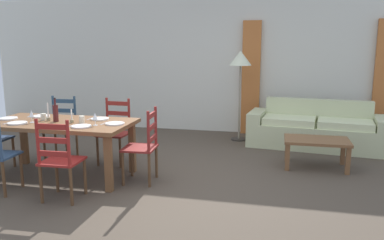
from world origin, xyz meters
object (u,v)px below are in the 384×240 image
object	(u,v)px
dining_table	(60,128)
dining_chair_far_left	(62,128)
coffee_cup_secondary	(43,117)
wine_glass_near_right	(95,117)
dining_chair_far_right	(115,131)
coffee_cup_primary	(82,119)
wine_glass_near_left	(31,114)
dining_chair_head_east	(144,146)
coffee_table	(317,143)
wine_bottle	(56,113)
dining_chair_near_right	(60,160)
couch	(316,130)
standing_lamp	(240,64)

from	to	relation	value
dining_table	dining_chair_far_left	distance (m)	0.93
dining_table	coffee_cup_secondary	bearing A→B (deg)	172.04
wine_glass_near_right	dining_chair_far_right	bearing A→B (deg)	98.74
dining_chair_far_right	coffee_cup_primary	distance (m)	0.83
wine_glass_near_left	coffee_cup_primary	distance (m)	0.66
dining_chair_head_east	coffee_table	size ratio (longest dim) A/B	1.07
wine_glass_near_left	wine_bottle	bearing A→B (deg)	26.64
wine_bottle	coffee_cup_primary	distance (m)	0.38
dining_table	wine_bottle	distance (m)	0.21
dining_chair_near_right	dining_chair_head_east	xyz separation A→B (m)	(0.70, 0.79, 0.00)
dining_chair_near_right	dining_chair_far_right	world-z (taller)	same
wine_glass_near_right	dining_chair_head_east	bearing A→B (deg)	16.14
dining_table	coffee_cup_primary	world-z (taller)	coffee_cup_primary
couch	coffee_table	xyz separation A→B (m)	(-0.10, -1.22, 0.06)
wine_glass_near_right	coffee_cup_primary	size ratio (longest dim) A/B	1.79
wine_bottle	coffee_cup_secondary	world-z (taller)	wine_bottle
dining_chair_near_right	wine_bottle	world-z (taller)	wine_bottle
dining_chair_far_right	wine_glass_near_left	world-z (taller)	dining_chair_far_right
dining_chair_far_right	coffee_cup_secondary	distance (m)	1.05
wine_glass_near_left	couch	world-z (taller)	wine_glass_near_left
coffee_cup_secondary	dining_table	bearing A→B (deg)	-7.96
dining_chair_near_right	wine_glass_near_left	distance (m)	1.04
coffee_table	dining_chair_far_right	bearing A→B (deg)	-171.91
dining_chair_near_right	dining_chair_far_left	distance (m)	1.78
dining_table	standing_lamp	world-z (taller)	standing_lamp
wine_glass_near_right	coffee_cup_secondary	xyz separation A→B (m)	(-0.84, 0.16, -0.07)
dining_chair_head_east	wine_bottle	world-z (taller)	wine_bottle
dining_chair_near_right	dining_chair_head_east	bearing A→B (deg)	48.31
couch	dining_chair_head_east	bearing A→B (deg)	-134.69
dining_chair_near_right	coffee_table	distance (m)	3.48
wine_bottle	dining_chair_near_right	bearing A→B (deg)	-56.65
dining_chair_far_left	standing_lamp	world-z (taller)	standing_lamp
dining_chair_head_east	dining_table	bearing A→B (deg)	-177.93
couch	wine_glass_near_left	bearing A→B (deg)	-146.26
dining_chair_head_east	dining_chair_far_right	bearing A→B (deg)	135.09
wine_bottle	wine_glass_near_left	xyz separation A→B (m)	(-0.27, -0.13, -0.01)
dining_chair_near_right	dining_chair_head_east	distance (m)	1.06
dining_chair_far_right	coffee_cup_secondary	xyz separation A→B (m)	(-0.70, -0.71, 0.32)
dining_chair_head_east	wine_bottle	distance (m)	1.25
coffee_cup_primary	coffee_cup_secondary	size ratio (longest dim) A/B	1.00
standing_lamp	coffee_cup_primary	bearing A→B (deg)	-124.48
coffee_cup_primary	dining_chair_far_left	bearing A→B (deg)	134.98
dining_chair_head_east	coffee_table	world-z (taller)	dining_chair_head_east
dining_chair_far_right	standing_lamp	xyz separation A→B (m)	(1.65, 1.81, 0.93)
wine_bottle	coffee_table	world-z (taller)	wine_bottle
coffee_table	coffee_cup_primary	bearing A→B (deg)	-158.84
wine_bottle	coffee_cup_secondary	size ratio (longest dim) A/B	3.51
dining_table	coffee_cup_secondary	xyz separation A→B (m)	(-0.26, 0.04, 0.13)
dining_chair_near_right	coffee_cup_secondary	distance (m)	1.10
dining_chair_near_right	dining_chair_far_left	bearing A→B (deg)	120.71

